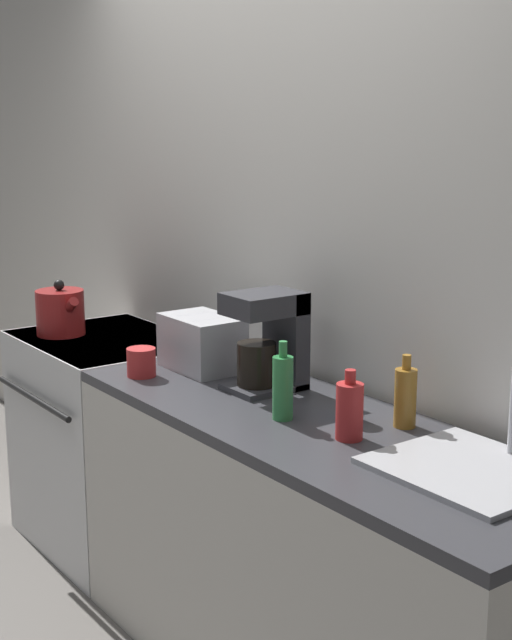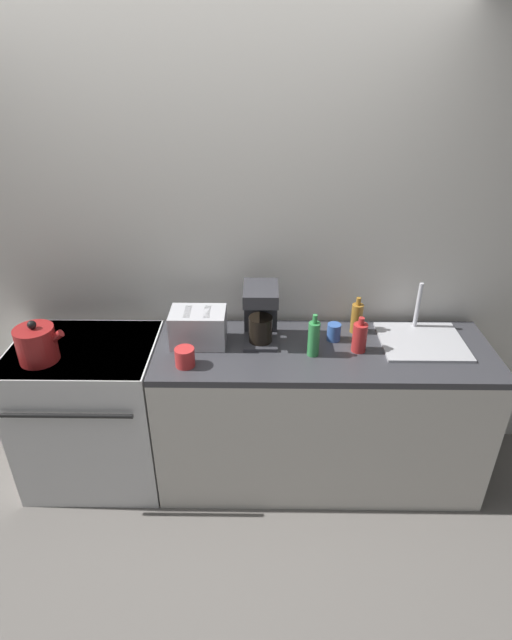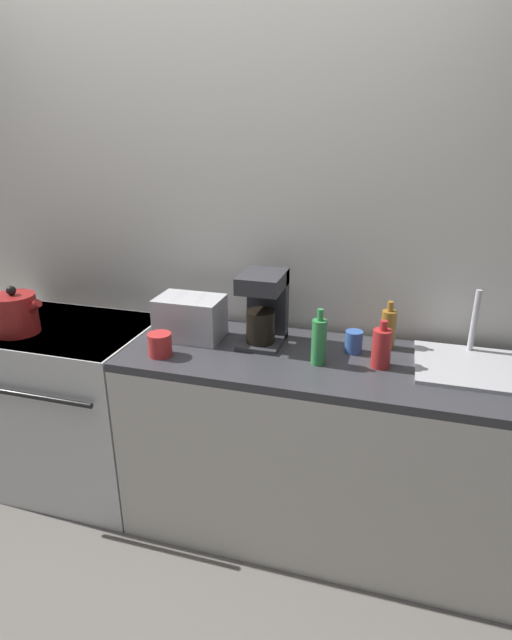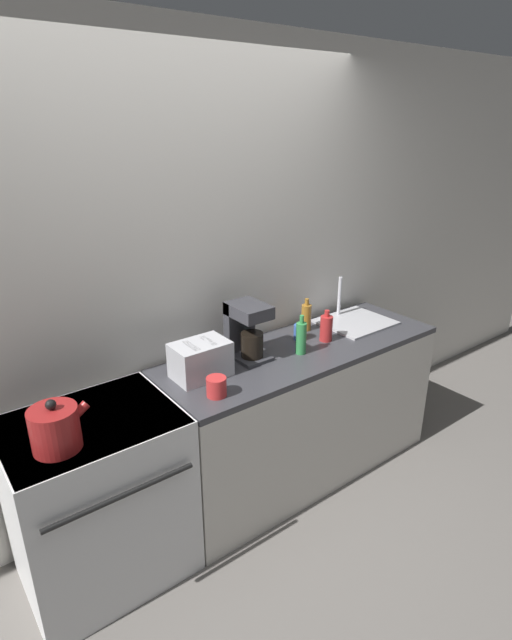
# 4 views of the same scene
# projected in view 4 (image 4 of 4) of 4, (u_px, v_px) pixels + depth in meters

# --- Properties ---
(ground_plane) EXTENTS (12.00, 12.00, 0.00)m
(ground_plane) POSITION_uv_depth(u_px,v_px,m) (247.00, 543.00, 2.71)
(ground_plane) COLOR slate
(wall_back) EXTENTS (8.00, 0.05, 2.60)m
(wall_back) POSITION_uv_depth(u_px,v_px,m) (174.00, 285.00, 2.72)
(wall_back) COLOR silver
(wall_back) RESTS_ON ground_plane
(stove) EXTENTS (0.77, 0.64, 0.88)m
(stove) POSITION_uv_depth(u_px,v_px,m) (100.00, 497.00, 2.40)
(stove) COLOR silver
(stove) RESTS_ON ground_plane
(counter_block) EXTENTS (1.80, 0.61, 0.88)m
(counter_block) POSITION_uv_depth(u_px,v_px,m) (300.00, 410.00, 3.13)
(counter_block) COLOR silver
(counter_block) RESTS_ON ground_plane
(kettle) EXTENTS (0.25, 0.20, 0.23)m
(kettle) POSITION_uv_depth(u_px,v_px,m) (55.00, 428.00, 2.02)
(kettle) COLOR maroon
(kettle) RESTS_ON stove
(toaster) EXTENTS (0.29, 0.20, 0.19)m
(toaster) POSITION_uv_depth(u_px,v_px,m) (201.00, 360.00, 2.59)
(toaster) COLOR #BCBCC1
(toaster) RESTS_ON counter_block
(coffee_maker) EXTENTS (0.18, 0.24, 0.32)m
(coffee_maker) POSITION_uv_depth(u_px,v_px,m) (246.00, 329.00, 2.79)
(coffee_maker) COLOR #333338
(coffee_maker) RESTS_ON counter_block
(sink_tray) EXTENTS (0.45, 0.39, 0.28)m
(sink_tray) POSITION_uv_depth(u_px,v_px,m) (354.00, 320.00, 3.32)
(sink_tray) COLOR #B7B7BC
(sink_tray) RESTS_ON counter_block
(bottle_amber) EXTENTS (0.06, 0.06, 0.21)m
(bottle_amber) POSITION_uv_depth(u_px,v_px,m) (306.00, 317.00, 3.18)
(bottle_amber) COLOR #9E6B23
(bottle_amber) RESTS_ON counter_block
(bottle_green) EXTENTS (0.06, 0.06, 0.23)m
(bottle_green) POSITION_uv_depth(u_px,v_px,m) (301.00, 338.00, 2.85)
(bottle_green) COLOR #338C47
(bottle_green) RESTS_ON counter_block
(bottle_red) EXTENTS (0.08, 0.08, 0.20)m
(bottle_red) POSITION_uv_depth(u_px,v_px,m) (326.00, 328.00, 3.02)
(bottle_red) COLOR #B72828
(bottle_red) RESTS_ON counter_block
(cup_blue) EXTENTS (0.07, 0.07, 0.10)m
(cup_blue) POSITION_uv_depth(u_px,v_px,m) (300.00, 332.00, 3.05)
(cup_blue) COLOR #3860B2
(cup_blue) RESTS_ON counter_block
(cup_red) EXTENTS (0.10, 0.10, 0.10)m
(cup_red) POSITION_uv_depth(u_px,v_px,m) (216.00, 387.00, 2.42)
(cup_red) COLOR red
(cup_red) RESTS_ON counter_block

